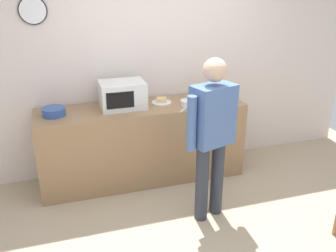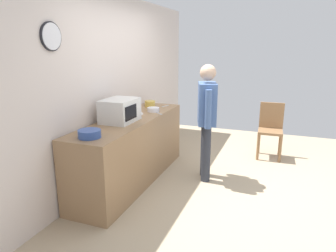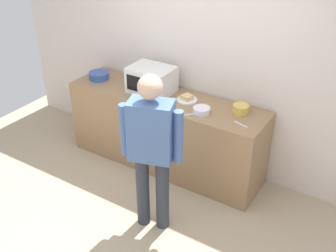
{
  "view_description": "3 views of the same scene",
  "coord_description": "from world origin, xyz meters",
  "px_view_note": "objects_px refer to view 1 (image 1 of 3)",
  "views": [
    {
      "loc": [
        -1.18,
        -2.69,
        2.31
      ],
      "look_at": [
        -0.1,
        0.82,
        0.82
      ],
      "focal_mm": 39.39,
      "sensor_mm": 36.0,
      "label": 1
    },
    {
      "loc": [
        -3.96,
        -0.71,
        1.89
      ],
      "look_at": [
        -0.19,
        0.71,
        0.84
      ],
      "focal_mm": 32.86,
      "sensor_mm": 36.0,
      "label": 2
    },
    {
      "loc": [
        1.94,
        -2.3,
        2.99
      ],
      "look_at": [
        0.06,
        0.72,
        0.9
      ],
      "focal_mm": 43.66,
      "sensor_mm": 36.0,
      "label": 3
    }
  ],
  "objects_px": {
    "microwave": "(122,95)",
    "fork_utensil": "(183,110)",
    "sandwich_plate": "(162,101)",
    "spoon_utensil": "(225,102)",
    "cereal_bowl": "(188,103)",
    "mixing_bowl": "(54,112)",
    "salad_bowl": "(209,94)",
    "person_standing": "(212,130)"
  },
  "relations": [
    {
      "from": "microwave",
      "to": "cereal_bowl",
      "type": "bearing_deg",
      "value": -11.89
    },
    {
      "from": "cereal_bowl",
      "to": "person_standing",
      "type": "relative_size",
      "value": 0.11
    },
    {
      "from": "sandwich_plate",
      "to": "salad_bowl",
      "type": "relative_size",
      "value": 1.38
    },
    {
      "from": "sandwich_plate",
      "to": "fork_utensil",
      "type": "relative_size",
      "value": 1.37
    },
    {
      "from": "salad_bowl",
      "to": "cereal_bowl",
      "type": "xyz_separation_m",
      "value": [
        -0.35,
        -0.21,
        -0.02
      ]
    },
    {
      "from": "microwave",
      "to": "sandwich_plate",
      "type": "bearing_deg",
      "value": 1.83
    },
    {
      "from": "mixing_bowl",
      "to": "person_standing",
      "type": "bearing_deg",
      "value": -33.72
    },
    {
      "from": "person_standing",
      "to": "microwave",
      "type": "bearing_deg",
      "value": 123.82
    },
    {
      "from": "microwave",
      "to": "spoon_utensil",
      "type": "xyz_separation_m",
      "value": [
        1.19,
        -0.17,
        -0.15
      ]
    },
    {
      "from": "fork_utensil",
      "to": "person_standing",
      "type": "xyz_separation_m",
      "value": [
        0.04,
        -0.7,
        0.04
      ]
    },
    {
      "from": "microwave",
      "to": "person_standing",
      "type": "bearing_deg",
      "value": -56.18
    },
    {
      "from": "mixing_bowl",
      "to": "spoon_utensil",
      "type": "xyz_separation_m",
      "value": [
        1.95,
        -0.12,
        -0.04
      ]
    },
    {
      "from": "sandwich_plate",
      "to": "person_standing",
      "type": "height_order",
      "value": "person_standing"
    },
    {
      "from": "microwave",
      "to": "spoon_utensil",
      "type": "relative_size",
      "value": 2.94
    },
    {
      "from": "microwave",
      "to": "sandwich_plate",
      "type": "distance_m",
      "value": 0.48
    },
    {
      "from": "fork_utensil",
      "to": "person_standing",
      "type": "relative_size",
      "value": 0.1
    },
    {
      "from": "mixing_bowl",
      "to": "microwave",
      "type": "bearing_deg",
      "value": 3.41
    },
    {
      "from": "cereal_bowl",
      "to": "salad_bowl",
      "type": "bearing_deg",
      "value": 31.24
    },
    {
      "from": "salad_bowl",
      "to": "spoon_utensil",
      "type": "height_order",
      "value": "salad_bowl"
    },
    {
      "from": "salad_bowl",
      "to": "sandwich_plate",
      "type": "bearing_deg",
      "value": -176.1
    },
    {
      "from": "microwave",
      "to": "fork_utensil",
      "type": "distance_m",
      "value": 0.71
    },
    {
      "from": "sandwich_plate",
      "to": "cereal_bowl",
      "type": "distance_m",
      "value": 0.32
    },
    {
      "from": "mixing_bowl",
      "to": "person_standing",
      "type": "height_order",
      "value": "person_standing"
    },
    {
      "from": "salad_bowl",
      "to": "fork_utensil",
      "type": "relative_size",
      "value": 1.0
    },
    {
      "from": "microwave",
      "to": "spoon_utensil",
      "type": "bearing_deg",
      "value": -8.12
    },
    {
      "from": "sandwich_plate",
      "to": "fork_utensil",
      "type": "height_order",
      "value": "sandwich_plate"
    },
    {
      "from": "mixing_bowl",
      "to": "fork_utensil",
      "type": "xyz_separation_m",
      "value": [
        1.38,
        -0.25,
        -0.04
      ]
    },
    {
      "from": "mixing_bowl",
      "to": "salad_bowl",
      "type": "bearing_deg",
      "value": 3.18
    },
    {
      "from": "sandwich_plate",
      "to": "spoon_utensil",
      "type": "relative_size",
      "value": 1.37
    },
    {
      "from": "microwave",
      "to": "fork_utensil",
      "type": "relative_size",
      "value": 2.94
    },
    {
      "from": "sandwich_plate",
      "to": "mixing_bowl",
      "type": "xyz_separation_m",
      "value": [
        -1.22,
        -0.06,
        0.02
      ]
    },
    {
      "from": "cereal_bowl",
      "to": "spoon_utensil",
      "type": "relative_size",
      "value": 1.08
    },
    {
      "from": "microwave",
      "to": "mixing_bowl",
      "type": "height_order",
      "value": "microwave"
    },
    {
      "from": "salad_bowl",
      "to": "person_standing",
      "type": "distance_m",
      "value": 1.14
    },
    {
      "from": "person_standing",
      "to": "mixing_bowl",
      "type": "bearing_deg",
      "value": 146.28
    },
    {
      "from": "sandwich_plate",
      "to": "fork_utensil",
      "type": "xyz_separation_m",
      "value": [
        0.16,
        -0.31,
        -0.02
      ]
    },
    {
      "from": "cereal_bowl",
      "to": "mixing_bowl",
      "type": "relative_size",
      "value": 0.74
    },
    {
      "from": "salad_bowl",
      "to": "person_standing",
      "type": "xyz_separation_m",
      "value": [
        -0.42,
        -1.05,
        -0.01
      ]
    },
    {
      "from": "cereal_bowl",
      "to": "spoon_utensil",
      "type": "xyz_separation_m",
      "value": [
        0.45,
        -0.01,
        -0.03
      ]
    },
    {
      "from": "microwave",
      "to": "salad_bowl",
      "type": "distance_m",
      "value": 1.09
    },
    {
      "from": "mixing_bowl",
      "to": "spoon_utensil",
      "type": "distance_m",
      "value": 1.95
    },
    {
      "from": "mixing_bowl",
      "to": "person_standing",
      "type": "distance_m",
      "value": 1.72
    }
  ]
}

